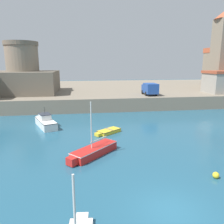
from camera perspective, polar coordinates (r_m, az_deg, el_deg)
name	(u,v)px	position (r m, az deg, el deg)	size (l,w,h in m)	color
ground_plane	(171,211)	(13.97, 15.04, -23.62)	(200.00, 200.00, 0.00)	#235670
quay_seawall	(99,91)	(56.38, -3.31, 5.45)	(120.00, 40.00, 2.36)	gray
dinghy_yellow_0	(108,131)	(26.16, -1.01, -5.05)	(3.38, 2.90, 0.50)	yellow
sailboat_red_3	(93,151)	(20.11, -4.88, -10.06)	(4.75, 4.63, 4.97)	red
motorboat_white_4	(45,122)	(29.99, -17.00, -2.48)	(3.49, 5.85, 2.64)	white
mooring_buoy	(216,175)	(18.10, 25.49, -14.67)	(0.47, 0.47, 0.47)	yellow
fortress	(24,77)	(47.61, -22.08, 8.47)	(12.98, 12.98, 9.95)	#685E4F
truck_on_quay	(150,89)	(41.49, 9.85, 6.06)	(2.19, 4.31, 2.20)	#234793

